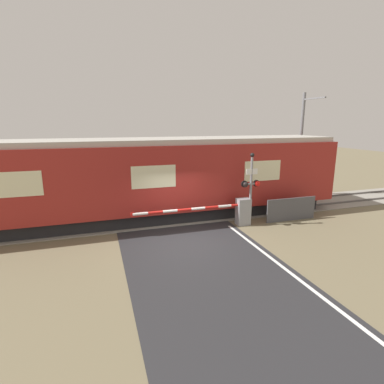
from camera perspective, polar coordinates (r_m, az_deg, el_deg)
The scene contains 7 objects.
ground_plane at distance 11.98m, azimuth -1.11°, elevation -9.24°, with size 80.00×80.00×0.00m, color #6B6047.
track_bed at distance 14.94m, azimuth -4.74°, elevation -4.57°, with size 36.00×3.20×0.13m.
train at distance 14.30m, azimuth -8.41°, elevation 2.53°, with size 18.94×3.13×3.83m.
crossing_barrier at distance 13.58m, azimuth 8.25°, elevation -3.65°, with size 5.34×0.44×1.22m.
signal_post at distance 13.45m, azimuth 11.18°, elevation 1.31°, with size 0.89×0.26×3.27m.
catenary_pole at distance 19.90m, azimuth 20.04°, elevation 8.73°, with size 0.20×1.90×6.29m.
roadside_fence at distance 14.91m, azimuth 18.37°, elevation -3.15°, with size 2.60×0.06×1.10m.
Camera 1 is at (-3.18, -10.61, 4.57)m, focal length 28.00 mm.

